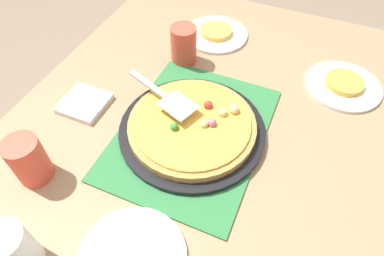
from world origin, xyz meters
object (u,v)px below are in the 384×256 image
at_px(pizza_pan, 192,130).
at_px(napkin_stack, 85,103).
at_px(cup_near, 184,45).
at_px(cup_far, 13,251).
at_px(served_slice_left, 216,31).
at_px(plate_near_left, 216,34).
at_px(served_slice_right, 344,82).
at_px(pizza_server, 165,96).
at_px(plate_far_right, 343,86).
at_px(cup_corner, 29,160).
at_px(pizza, 192,124).

bearing_deg(pizza_pan, napkin_stack, -85.20).
distance_m(cup_near, cup_far, 0.70).
distance_m(served_slice_left, napkin_stack, 0.51).
relative_size(plate_near_left, napkin_stack, 1.83).
height_order(served_slice_right, napkin_stack, served_slice_right).
distance_m(served_slice_left, pizza_server, 0.40).
relative_size(served_slice_right, pizza_server, 0.48).
relative_size(plate_far_right, served_slice_right, 2.00).
bearing_deg(plate_near_left, pizza_pan, 12.62).
height_order(pizza_pan, napkin_stack, pizza_pan).
relative_size(pizza_pan, plate_near_left, 1.73).
bearing_deg(plate_far_right, served_slice_right, 0.00).
relative_size(plate_near_left, plate_far_right, 1.00).
height_order(served_slice_left, cup_corner, cup_corner).
distance_m(plate_far_right, cup_far, 0.93).
height_order(pizza_pan, plate_far_right, pizza_pan).
xyz_separation_m(pizza, plate_near_left, (-0.43, -0.10, -0.03)).
xyz_separation_m(served_slice_left, cup_far, (0.87, -0.08, 0.04)).
xyz_separation_m(plate_far_right, cup_far, (0.78, -0.52, 0.06)).
distance_m(pizza_pan, cup_corner, 0.39).
bearing_deg(cup_far, plate_far_right, 146.29).
bearing_deg(cup_near, plate_near_left, 164.99).
bearing_deg(plate_far_right, pizza_pan, -45.26).
bearing_deg(served_slice_left, pizza_pan, 12.62).
relative_size(pizza_server, napkin_stack, 1.92).
height_order(pizza_server, napkin_stack, pizza_server).
height_order(plate_far_right, pizza_server, pizza_server).
bearing_deg(cup_near, pizza_server, 12.37).
bearing_deg(pizza_server, napkin_stack, -74.89).
relative_size(plate_far_right, pizza_server, 0.95).
distance_m(served_slice_right, cup_near, 0.49).
relative_size(pizza, served_slice_right, 3.00).
distance_m(cup_near, cup_corner, 0.55).
distance_m(pizza_pan, served_slice_left, 0.45).
height_order(plate_near_left, napkin_stack, napkin_stack).
height_order(cup_far, cup_corner, same).
height_order(served_slice_left, napkin_stack, served_slice_left).
height_order(plate_near_left, cup_near, cup_near).
relative_size(served_slice_right, cup_corner, 0.92).
xyz_separation_m(pizza_pan, plate_near_left, (-0.43, -0.10, -0.01)).
bearing_deg(napkin_stack, plate_far_right, 118.99).
xyz_separation_m(cup_far, napkin_stack, (-0.41, -0.14, -0.05)).
bearing_deg(plate_far_right, pizza_server, -54.92).
bearing_deg(served_slice_left, pizza_server, 0.82).
bearing_deg(pizza, served_slice_right, 134.71).
bearing_deg(plate_far_right, plate_near_left, -102.22).
height_order(served_slice_left, cup_far, cup_far).
relative_size(pizza, pizza_server, 1.43).
distance_m(served_slice_right, cup_corner, 0.87).
xyz_separation_m(pizza, napkin_stack, (0.03, -0.32, -0.03)).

